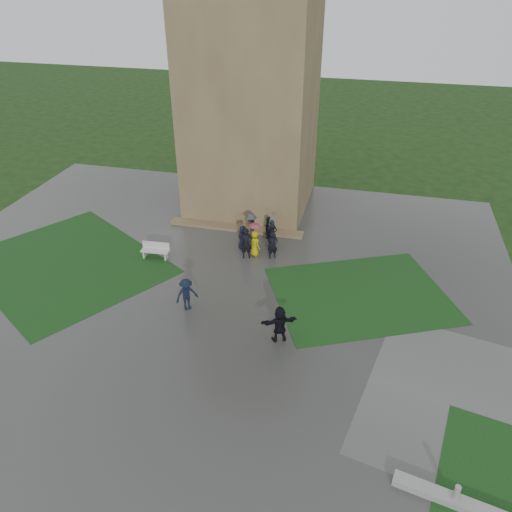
% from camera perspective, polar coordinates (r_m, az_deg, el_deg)
% --- Properties ---
extents(ground, '(120.00, 120.00, 0.00)m').
position_cam_1_polar(ground, '(24.87, -9.02, -8.23)').
color(ground, black).
extents(plaza, '(34.00, 34.00, 0.02)m').
position_cam_1_polar(plaza, '(26.31, -7.42, -5.56)').
color(plaza, '#343432').
rests_on(plaza, ground).
extents(lawn_inset_left, '(14.10, 13.46, 0.01)m').
position_cam_1_polar(lawn_inset_left, '(31.40, -20.82, -0.88)').
color(lawn_inset_left, '#123312').
rests_on(lawn_inset_left, plaza).
extents(lawn_inset_right, '(11.12, 10.15, 0.01)m').
position_cam_1_polar(lawn_inset_right, '(27.38, 11.81, -4.34)').
color(lawn_inset_right, '#123312').
rests_on(lawn_inset_right, plaza).
extents(tower, '(8.00, 8.00, 18.00)m').
position_cam_1_polar(tower, '(34.18, -0.52, 19.98)').
color(tower, brown).
rests_on(tower, ground).
extents(tower_plinth, '(9.00, 0.80, 0.22)m').
position_cam_1_polar(tower_plinth, '(33.13, -2.32, 3.25)').
color(tower_plinth, brown).
rests_on(tower_plinth, plaza).
extents(bench, '(1.71, 0.62, 0.98)m').
position_cam_1_polar(bench, '(30.36, -11.42, 0.65)').
color(bench, beige).
rests_on(bench, plaza).
extents(visitor_cluster, '(2.83, 3.48, 2.54)m').
position_cam_1_polar(visitor_cluster, '(30.24, 0.11, 2.70)').
color(visitor_cluster, black).
rests_on(visitor_cluster, plaza).
extents(pedestrian_mid, '(1.26, 1.22, 1.79)m').
position_cam_1_polar(pedestrian_mid, '(25.52, -7.93, -4.38)').
color(pedestrian_mid, black).
rests_on(pedestrian_mid, plaza).
extents(pedestrian_near, '(1.83, 1.32, 1.87)m').
position_cam_1_polar(pedestrian_near, '(23.36, 2.72, -7.78)').
color(pedestrian_near, black).
rests_on(pedestrian_near, plaza).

